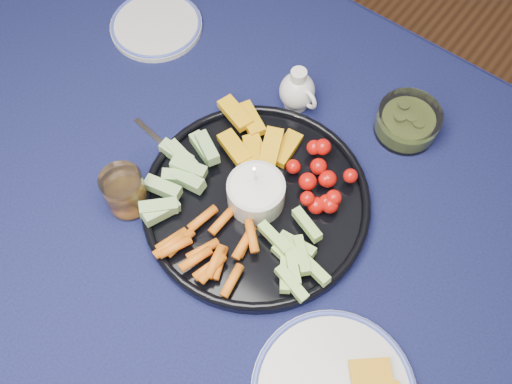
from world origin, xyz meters
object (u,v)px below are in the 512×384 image
Objects in this scene: dining_table at (283,250)px; juice_tumbler at (126,193)px; creamer_pitcher at (297,91)px; pickle_bowl at (407,123)px; crudite_platter at (254,199)px; side_plate_extra at (156,25)px.

dining_table is 0.31m from juice_tumbler.
juice_tumbler is at bearing -106.56° from creamer_pitcher.
creamer_pitcher is at bearing -158.96° from pickle_bowl.
pickle_bowl is (0.13, 0.30, 0.00)m from crudite_platter.
pickle_bowl is at bearing 80.00° from dining_table.
dining_table is 0.30m from creamer_pitcher.
juice_tumbler reaches higher than pickle_bowl.
creamer_pitcher reaches higher than dining_table.
creamer_pitcher is 0.21m from pickle_bowl.
creamer_pitcher is at bearing 121.92° from dining_table.
juice_tumbler is (-0.18, -0.13, 0.01)m from crudite_platter.
creamer_pitcher reaches higher than side_plate_extra.
pickle_bowl is at bearing 54.88° from juice_tumbler.
juice_tumbler is (-0.30, -0.43, 0.01)m from pickle_bowl.
side_plate_extra is at bearing 154.12° from crudite_platter.
juice_tumbler reaches higher than side_plate_extra.
pickle_bowl reaches higher than dining_table.
side_plate_extra is at bearing -170.09° from pickle_bowl.
side_plate_extra is at bearing 156.81° from dining_table.
dining_table is at bearing -5.89° from crudite_platter.
crudite_platter reaches higher than creamer_pitcher.
pickle_bowl is 0.53m from juice_tumbler.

